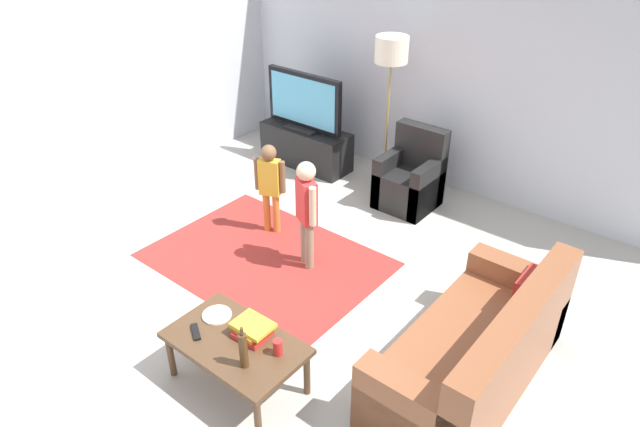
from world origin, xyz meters
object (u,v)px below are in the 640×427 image
at_px(bottle, 243,350).
at_px(tv_remote, 196,332).
at_px(couch, 480,356).
at_px(book_stack, 252,329).
at_px(child_near_tv, 270,181).
at_px(armchair, 411,180).
at_px(child_center, 307,205).
at_px(tv_stand, 306,147).
at_px(plate, 217,315).
at_px(tv, 304,102).
at_px(coffee_table, 236,346).
at_px(floor_lamp, 391,58).
at_px(soda_can, 278,347).

xyz_separation_m(bottle, tv_remote, (-0.50, -0.00, -0.13)).
bearing_deg(couch, book_stack, -143.37).
bearing_deg(child_near_tv, armchair, 59.53).
xyz_separation_m(child_center, bottle, (0.80, -1.59, -0.09)).
height_order(armchair, child_near_tv, child_near_tv).
relative_size(tv_stand, armchair, 1.33).
xyz_separation_m(child_near_tv, bottle, (1.48, -1.82, -0.03)).
height_order(armchair, plate, armchair).
xyz_separation_m(tv, child_near_tv, (0.76, -1.42, -0.26)).
height_order(couch, coffee_table, couch).
height_order(tv_stand, child_center, child_center).
distance_m(child_center, tv_remote, 1.63).
relative_size(armchair, tv_remote, 5.29).
xyz_separation_m(couch, armchair, (-1.79, 2.00, 0.01)).
distance_m(floor_lamp, child_near_tv, 1.89).
xyz_separation_m(armchair, book_stack, (0.48, -2.98, 0.18)).
relative_size(couch, bottle, 5.38).
height_order(tv_stand, couch, couch).
height_order(tv, floor_lamp, floor_lamp).
distance_m(tv, floor_lamp, 1.31).
bearing_deg(tv, bottle, -55.43).
relative_size(floor_lamp, tv_remote, 10.47).
distance_m(couch, coffee_table, 1.75).
relative_size(couch, soda_can, 15.00).
distance_m(tv_stand, armchair, 1.58).
xyz_separation_m(floor_lamp, coffee_table, (0.91, -3.29, -1.17)).
xyz_separation_m(tv_remote, plate, (-0.02, 0.22, -0.00)).
height_order(tv_stand, soda_can, soda_can).
height_order(couch, armchair, armchair).
xyz_separation_m(tv, soda_can, (2.33, -3.02, -0.37)).
bearing_deg(book_stack, armchair, 99.16).
bearing_deg(child_center, armchair, 84.85).
bearing_deg(tv, plate, -60.45).
bearing_deg(armchair, soda_can, -75.99).
xyz_separation_m(tv_stand, soda_can, (2.33, -3.04, 0.24)).
distance_m(tv_stand, floor_lamp, 1.71).
bearing_deg(soda_can, floor_lamp, 111.14).
relative_size(tv, book_stack, 3.74).
bearing_deg(tv_stand, floor_lamp, 7.88).
bearing_deg(child_center, tv, 130.97).
bearing_deg(plate, book_stack, 3.18).
xyz_separation_m(tv, couch, (3.38, -2.02, -0.56)).
xyz_separation_m(book_stack, bottle, (0.17, -0.24, 0.09)).
distance_m(child_near_tv, tv_remote, 2.07).
bearing_deg(couch, child_near_tv, 167.11).
xyz_separation_m(coffee_table, bottle, (0.22, -0.12, 0.19)).
distance_m(couch, book_stack, 1.65).
bearing_deg(child_near_tv, tv, 117.98).
relative_size(couch, plate, 8.18).
xyz_separation_m(tv_stand, bottle, (2.23, -3.26, 0.32)).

